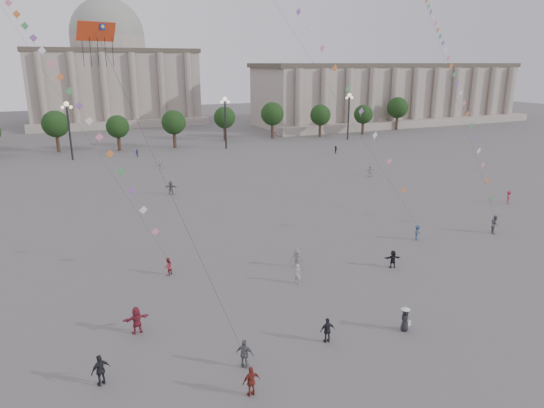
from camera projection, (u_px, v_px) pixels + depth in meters
name	position (u px, v px, depth m)	size (l,w,h in m)	color
ground	(350.00, 316.00, 34.43)	(360.00, 360.00, 0.00)	#54524F
hall_east	(390.00, 94.00, 143.85)	(84.00, 26.22, 17.20)	#A79A8C
hall_central	(111.00, 74.00, 143.46)	(48.30, 34.30, 35.50)	#A79A8C
tree_row	(145.00, 122.00, 101.14)	(137.12, 5.12, 8.00)	#3A291D
lamp_post_mid_west	(68.00, 120.00, 87.66)	(2.00, 0.90, 10.65)	#262628
lamp_post_mid_east	(225.00, 113.00, 99.53)	(2.00, 0.90, 10.65)	#262628
lamp_post_far_east	(349.00, 108.00, 111.39)	(2.00, 0.90, 10.65)	#262628
person_crowd_0	(137.00, 153.00, 92.26)	(0.93, 0.39, 1.58)	#3A4283
person_crowd_3	(393.00, 259.00, 42.38)	(1.47, 0.47, 1.58)	black
person_crowd_4	(160.00, 164.00, 82.50)	(1.41, 0.45, 1.52)	#B6B6B2
person_crowd_6	(297.00, 258.00, 42.37)	(1.11, 0.64, 1.73)	slate
person_crowd_7	(370.00, 171.00, 76.53)	(1.69, 0.54, 1.82)	beige
person_crowd_8	(509.00, 197.00, 61.57)	(1.09, 0.63, 1.69)	#9E2B3F
person_crowd_9	(336.00, 150.00, 96.12)	(1.37, 0.44, 1.48)	black
person_crowd_12	(171.00, 188.00, 65.96)	(1.75, 0.56, 1.89)	slate
person_crowd_13	(298.00, 274.00, 39.33)	(0.62, 0.40, 1.69)	#B3B3AF
tourist_0	(251.00, 381.00, 25.98)	(1.03, 0.43, 1.75)	maroon
tourist_1	(328.00, 330.00, 30.99)	(0.99, 0.41, 1.69)	black
tourist_2	(137.00, 320.00, 32.03)	(1.74, 0.55, 1.88)	maroon
tourist_3	(245.00, 354.00, 28.36)	(1.07, 0.44, 1.82)	#5B5C60
tourist_4	(101.00, 370.00, 26.83)	(1.09, 0.46, 1.87)	#222228
kite_flyer_0	(168.00, 266.00, 40.89)	(0.74, 0.58, 1.53)	maroon
kite_flyer_1	(417.00, 233.00, 48.96)	(1.02, 0.59, 1.58)	navy
kite_flyer_2	(495.00, 224.00, 50.95)	(0.94, 0.73, 1.94)	slate
hat_person	(405.00, 319.00, 32.34)	(0.92, 0.91, 1.69)	black
dragon_kite	(99.00, 48.00, 27.13)	(3.80, 5.29, 20.42)	#AD3012
kite_train_west	(22.00, 26.00, 48.21)	(17.88, 35.60, 53.57)	#3F3F3F
kite_train_east	(447.00, 58.00, 69.00)	(21.41, 39.35, 54.72)	#3F3F3F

